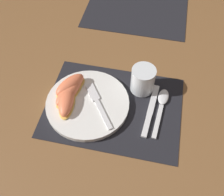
# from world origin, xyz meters

# --- Properties ---
(ground_plane) EXTENTS (3.00, 3.00, 0.00)m
(ground_plane) POSITION_xyz_m (0.00, 0.00, 0.00)
(ground_plane) COLOR brown
(placemat) EXTENTS (0.43, 0.32, 0.00)m
(placemat) POSITION_xyz_m (0.00, 0.00, 0.00)
(placemat) COLOR black
(placemat) RESTS_ON ground_plane
(placemat_far) EXTENTS (0.43, 0.32, 0.00)m
(placemat_far) POSITION_xyz_m (-0.01, 0.51, 0.00)
(placemat_far) COLOR black
(placemat_far) RESTS_ON ground_plane
(plate) EXTENTS (0.27, 0.27, 0.02)m
(plate) POSITION_xyz_m (-0.08, -0.01, 0.01)
(plate) COLOR white
(plate) RESTS_ON placemat
(juice_glass) EXTENTS (0.08, 0.08, 0.09)m
(juice_glass) POSITION_xyz_m (0.08, 0.09, 0.04)
(juice_glass) COLOR silver
(juice_glass) RESTS_ON placemat
(knife) EXTENTS (0.04, 0.20, 0.01)m
(knife) POSITION_xyz_m (0.12, 0.00, 0.01)
(knife) COLOR silver
(knife) RESTS_ON placemat
(spoon) EXTENTS (0.04, 0.19, 0.01)m
(spoon) POSITION_xyz_m (0.15, 0.04, 0.01)
(spoon) COLOR silver
(spoon) RESTS_ON placemat
(fork) EXTENTS (0.12, 0.16, 0.00)m
(fork) POSITION_xyz_m (-0.05, -0.01, 0.02)
(fork) COLOR silver
(fork) RESTS_ON plate
(citrus_wedge_0) EXTENTS (0.11, 0.13, 0.04)m
(citrus_wedge_0) POSITION_xyz_m (-0.15, 0.03, 0.04)
(citrus_wedge_0) COLOR #F7C656
(citrus_wedge_0) RESTS_ON plate
(citrus_wedge_1) EXTENTS (0.09, 0.14, 0.04)m
(citrus_wedge_1) POSITION_xyz_m (-0.15, 0.01, 0.04)
(citrus_wedge_1) COLOR #F7C656
(citrus_wedge_1) RESTS_ON plate
(citrus_wedge_2) EXTENTS (0.07, 0.14, 0.04)m
(citrus_wedge_2) POSITION_xyz_m (-0.14, -0.03, 0.03)
(citrus_wedge_2) COLOR #F7C656
(citrus_wedge_2) RESTS_ON plate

